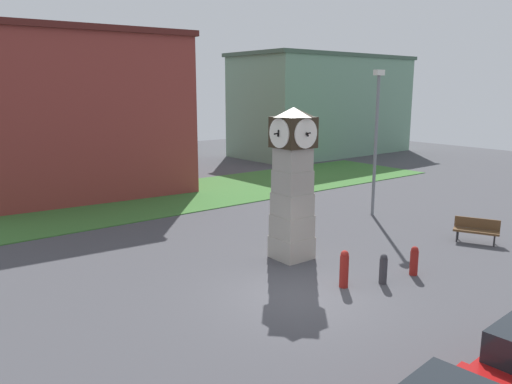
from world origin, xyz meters
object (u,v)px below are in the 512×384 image
(bollard_near_tower, at_px, (414,260))
(bench, at_px, (476,229))
(street_lamp_near_road, at_px, (376,133))
(bollard_mid_row, at_px, (383,269))
(clock_tower, at_px, (292,184))
(bollard_far_row, at_px, (344,269))

(bollard_near_tower, bearing_deg, bench, 7.39)
(street_lamp_near_road, bearing_deg, bollard_mid_row, -138.15)
(clock_tower, xyz_separation_m, bollard_mid_row, (0.64, -3.38, -2.12))
(clock_tower, bearing_deg, bollard_mid_row, -79.25)
(bollard_near_tower, relative_size, bench, 0.55)
(bollard_mid_row, bearing_deg, bollard_near_tower, -5.53)
(bollard_mid_row, distance_m, street_lamp_near_road, 8.96)
(bollard_near_tower, relative_size, street_lamp_near_road, 0.14)
(clock_tower, relative_size, bollard_far_row, 4.55)
(bench, distance_m, street_lamp_near_road, 6.01)
(bollard_mid_row, distance_m, bollard_far_row, 1.25)
(clock_tower, height_order, bollard_near_tower, clock_tower)
(bollard_mid_row, bearing_deg, clock_tower, 100.75)
(bollard_far_row, relative_size, street_lamp_near_road, 0.17)
(clock_tower, height_order, bollard_mid_row, clock_tower)
(bollard_far_row, bearing_deg, street_lamp_near_road, 34.49)
(bollard_near_tower, xyz_separation_m, bollard_mid_row, (-1.33, 0.13, -0.00))
(clock_tower, bearing_deg, bollard_near_tower, -60.71)
(clock_tower, xyz_separation_m, bench, (6.70, -2.90, -2.07))
(bollard_mid_row, relative_size, bench, 0.55)
(bollard_far_row, xyz_separation_m, street_lamp_near_road, (7.34, 5.05, 3.17))
(bench, bearing_deg, bollard_mid_row, -175.42)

